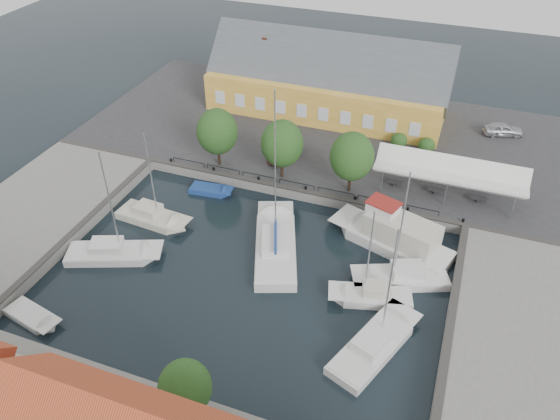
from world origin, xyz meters
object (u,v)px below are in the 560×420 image
(west_boat_b, at_px, (152,218))
(tent_canopy, at_px, (450,172))
(car_silver, at_px, (503,129))
(east_boat_c, at_px, (373,347))
(launch_sw, at_px, (33,318))
(center_sailboat, at_px, (276,247))
(west_boat_c, at_px, (112,254))
(trawler, at_px, (395,238))
(launch_nw, at_px, (211,191))
(car_red, at_px, (284,153))
(east_boat_b, at_px, (372,297))
(warehouse, at_px, (324,82))
(east_boat_a, at_px, (402,279))

(west_boat_b, bearing_deg, tent_canopy, 25.88)
(car_silver, height_order, east_boat_c, east_boat_c)
(car_silver, distance_m, launch_sw, 51.86)
(tent_canopy, relative_size, center_sailboat, 0.92)
(west_boat_c, bearing_deg, trawler, 23.25)
(center_sailboat, bearing_deg, launch_sw, -136.33)
(launch_nw, bearing_deg, trawler, -6.34)
(car_silver, distance_m, launch_nw, 34.01)
(car_red, xyz_separation_m, trawler, (13.67, -9.25, -0.69))
(east_boat_b, bearing_deg, warehouse, 113.81)
(east_boat_a, bearing_deg, warehouse, 119.31)
(trawler, bearing_deg, east_boat_a, -70.15)
(car_red, height_order, center_sailboat, center_sailboat)
(tent_canopy, bearing_deg, car_red, 176.74)
(east_boat_a, bearing_deg, trawler, 109.85)
(warehouse, xyz_separation_m, east_boat_a, (14.69, -26.17, -4.17))
(car_silver, height_order, trawler, trawler)
(car_red, xyz_separation_m, east_boat_c, (14.44, -20.99, -1.45))
(trawler, height_order, east_boat_c, east_boat_c)
(trawler, height_order, west_boat_c, west_boat_c)
(car_red, bearing_deg, east_boat_a, -27.99)
(warehouse, bearing_deg, east_boat_a, -60.69)
(trawler, distance_m, east_boat_a, 4.36)
(launch_sw, height_order, launch_nw, launch_sw)
(car_silver, xyz_separation_m, trawler, (-8.02, -22.70, -0.73))
(car_silver, relative_size, center_sailboat, 0.29)
(trawler, relative_size, east_boat_b, 1.25)
(east_boat_b, distance_m, launch_sw, 26.22)
(launch_sw, bearing_deg, trawler, 36.41)
(tent_canopy, xyz_separation_m, launch_sw, (-27.60, -26.15, -3.59))
(center_sailboat, bearing_deg, car_red, 106.87)
(trawler, height_order, east_boat_b, east_boat_b)
(tent_canopy, xyz_separation_m, west_boat_b, (-25.40, -12.32, -3.42))
(trawler, bearing_deg, tent_canopy, 67.90)
(west_boat_c, bearing_deg, launch_sw, -101.36)
(car_red, distance_m, east_boat_a, 20.19)
(launch_nw, bearing_deg, tent_canopy, 15.43)
(launch_sw, bearing_deg, car_red, 68.72)
(east_boat_a, bearing_deg, west_boat_b, -179.98)
(east_boat_a, xyz_separation_m, west_boat_b, (-23.50, -0.01, -0.00))
(east_boat_c, bearing_deg, east_boat_b, 103.65)
(center_sailboat, distance_m, east_boat_c, 13.01)
(trawler, height_order, west_boat_b, west_boat_b)
(tent_canopy, distance_m, east_boat_b, 16.07)
(tent_canopy, relative_size, car_red, 3.24)
(warehouse, height_order, trawler, warehouse)
(center_sailboat, height_order, launch_sw, center_sailboat)
(car_red, height_order, east_boat_c, east_boat_c)
(car_red, distance_m, east_boat_b, 21.01)
(launch_sw, bearing_deg, center_sailboat, 43.67)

